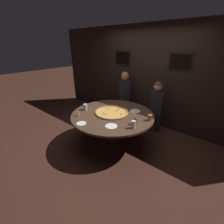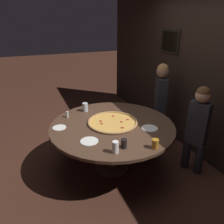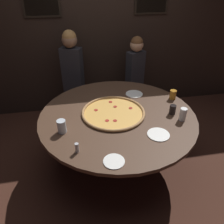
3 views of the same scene
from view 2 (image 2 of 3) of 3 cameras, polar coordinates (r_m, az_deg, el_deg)
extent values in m
plane|color=#422319|center=(3.51, 0.08, -14.10)|extent=(24.00, 24.00, 0.00)
cube|color=black|center=(3.72, 22.04, 8.67)|extent=(6.40, 0.06, 2.60)
cube|color=black|center=(4.22, 14.92, 17.38)|extent=(0.52, 0.02, 0.40)
cube|color=#936B5B|center=(4.22, 14.85, 17.38)|extent=(0.46, 0.01, 0.34)
cylinder|color=#4C3323|center=(3.13, 0.09, -3.57)|extent=(1.77, 1.77, 0.04)
cylinder|color=#4C3323|center=(3.31, 0.09, -9.29)|extent=(0.16, 0.16, 0.70)
cylinder|color=#4C3323|center=(3.50, 0.08, -13.84)|extent=(0.52, 0.52, 0.04)
cylinder|color=#E5A84C|center=(3.16, 0.15, -2.74)|extent=(0.69, 0.69, 0.01)
torus|color=#B27F4C|center=(3.16, 0.15, -2.58)|extent=(0.73, 0.73, 0.03)
cylinder|color=#A8281E|center=(3.24, 4.10, -1.98)|extent=(0.04, 0.04, 0.00)
cylinder|color=#A8281E|center=(3.34, 0.22, -1.07)|extent=(0.04, 0.04, 0.00)
cylinder|color=#A8281E|center=(3.16, 2.47, -2.62)|extent=(0.04, 0.04, 0.00)
cylinder|color=#A8281E|center=(3.00, 2.69, -4.13)|extent=(0.04, 0.04, 0.00)
cylinder|color=#A8281E|center=(3.19, -3.00, -2.36)|extent=(0.04, 0.04, 0.00)
cylinder|color=#A8281E|center=(3.11, -2.77, -3.03)|extent=(0.04, 0.04, 0.00)
cylinder|color=white|center=(2.46, 0.89, -9.17)|extent=(0.07, 0.07, 0.14)
cylinder|color=black|center=(2.56, 3.13, -8.22)|extent=(0.07, 0.07, 0.11)
cylinder|color=#BC7A23|center=(2.60, 11.21, -8.16)|extent=(0.08, 0.08, 0.12)
cylinder|color=silver|center=(3.56, -7.04, 1.27)|extent=(0.09, 0.09, 0.14)
cylinder|color=white|center=(2.72, -5.96, -7.58)|extent=(0.22, 0.22, 0.01)
cylinder|color=white|center=(3.05, 9.79, -4.20)|extent=(0.22, 0.22, 0.01)
cylinder|color=white|center=(3.11, -13.61, -3.99)|extent=(0.19, 0.19, 0.01)
cylinder|color=silver|center=(3.38, -11.60, -0.73)|extent=(0.04, 0.04, 0.08)
cylinder|color=#B7B7BC|center=(3.37, -11.66, 0.02)|extent=(0.04, 0.04, 0.01)
cylinder|color=#232328|center=(3.52, 21.78, -11.40)|extent=(0.16, 0.16, 0.46)
cylinder|color=#232328|center=(3.58, 18.73, -10.31)|extent=(0.16, 0.16, 0.46)
cube|color=#232328|center=(3.28, 21.56, -2.88)|extent=(0.31, 0.25, 0.64)
sphere|color=tan|center=(3.13, 22.67, 4.01)|extent=(0.20, 0.20, 0.20)
sphere|color=brown|center=(3.12, 22.77, 4.61)|extent=(0.18, 0.18, 0.18)
cylinder|color=#232328|center=(4.09, 12.10, -4.69)|extent=(0.17, 0.17, 0.50)
cylinder|color=#232328|center=(4.28, 11.54, -3.28)|extent=(0.17, 0.17, 0.50)
cube|color=#232328|center=(3.95, 12.52, 3.76)|extent=(0.34, 0.26, 0.70)
sphere|color=#8C664C|center=(3.83, 13.12, 10.22)|extent=(0.22, 0.22, 0.22)
sphere|color=#9E703D|center=(3.82, 13.17, 10.77)|extent=(0.20, 0.20, 0.20)
camera|label=1|loc=(1.43, -81.35, 2.31)|focal=24.00mm
camera|label=3|loc=(3.16, -42.42, 17.17)|focal=35.00mm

